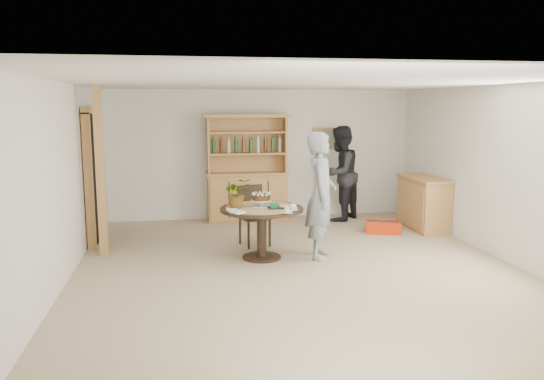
{
  "coord_description": "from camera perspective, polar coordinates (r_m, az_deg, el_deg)",
  "views": [
    {
      "loc": [
        -1.53,
        -6.77,
        2.22
      ],
      "look_at": [
        -0.31,
        0.35,
        1.05
      ],
      "focal_mm": 35.0,
      "sensor_mm": 36.0,
      "label": 1
    }
  ],
  "objects": [
    {
      "name": "ground",
      "position": [
        7.28,
        2.89,
        -8.56
      ],
      "size": [
        7.0,
        7.0,
        0.0
      ],
      "primitive_type": "plane",
      "color": "tan",
      "rests_on": "ground"
    },
    {
      "name": "room_shell",
      "position": [
        6.96,
        3.02,
        5.24
      ],
      "size": [
        6.04,
        7.04,
        2.52
      ],
      "color": "white",
      "rests_on": "ground"
    },
    {
      "name": "doorway",
      "position": [
        8.95,
        -18.71,
        1.56
      ],
      "size": [
        0.13,
        1.1,
        2.18
      ],
      "color": "black",
      "rests_on": "ground"
    },
    {
      "name": "pine_post",
      "position": [
        8.11,
        -17.97,
        1.88
      ],
      "size": [
        0.12,
        0.12,
        2.5
      ],
      "primitive_type": "cube",
      "color": "tan",
      "rests_on": "ground"
    },
    {
      "name": "hutch",
      "position": [
        10.2,
        -2.71,
        0.55
      ],
      "size": [
        1.62,
        0.54,
        2.04
      ],
      "color": "tan",
      "rests_on": "ground"
    },
    {
      "name": "sideboard",
      "position": [
        9.91,
        15.97,
        -1.32
      ],
      "size": [
        0.54,
        1.26,
        0.94
      ],
      "color": "tan",
      "rests_on": "ground"
    },
    {
      "name": "dining_table",
      "position": [
        7.65,
        -1.12,
        -2.99
      ],
      "size": [
        1.2,
        1.2,
        0.76
      ],
      "color": "black",
      "rests_on": "ground"
    },
    {
      "name": "dining_chair",
      "position": [
        8.46,
        -2.1,
        -2.29
      ],
      "size": [
        0.52,
        0.52,
        0.95
      ],
      "rotation": [
        0.0,
        0.0,
        0.27
      ],
      "color": "black",
      "rests_on": "ground"
    },
    {
      "name": "birthday_cake",
      "position": [
        7.65,
        -1.18,
        -0.87
      ],
      "size": [
        0.3,
        0.3,
        0.2
      ],
      "color": "white",
      "rests_on": "dining_table"
    },
    {
      "name": "flower_vase",
      "position": [
        7.59,
        -3.8,
        -0.3
      ],
      "size": [
        0.47,
        0.44,
        0.42
      ],
      "primitive_type": "imported",
      "rotation": [
        0.0,
        0.0,
        0.35
      ],
      "color": "#3F7233",
      "rests_on": "dining_table"
    },
    {
      "name": "gift_tray",
      "position": [
        7.53,
        0.64,
        -1.78
      ],
      "size": [
        0.3,
        0.2,
        0.08
      ],
      "color": "black",
      "rests_on": "dining_table"
    },
    {
      "name": "coffee_cup_a",
      "position": [
        7.41,
        2.26,
        -1.86
      ],
      "size": [
        0.15,
        0.15,
        0.09
      ],
      "color": "silver",
      "rests_on": "dining_table"
    },
    {
      "name": "coffee_cup_b",
      "position": [
        7.23,
        1.61,
        -2.18
      ],
      "size": [
        0.15,
        0.15,
        0.08
      ],
      "color": "silver",
      "rests_on": "dining_table"
    },
    {
      "name": "napkins",
      "position": [
        7.26,
        -3.95,
        -2.3
      ],
      "size": [
        0.24,
        0.33,
        0.03
      ],
      "color": "white",
      "rests_on": "dining_table"
    },
    {
      "name": "teen_boy",
      "position": [
        7.67,
        5.28,
        -0.61
      ],
      "size": [
        0.62,
        0.77,
        1.84
      ],
      "primitive_type": "imported",
      "rotation": [
        0.0,
        0.0,
        1.26
      ],
      "color": "gray",
      "rests_on": "ground"
    },
    {
      "name": "adult_person",
      "position": [
        10.24,
        7.32,
        1.78
      ],
      "size": [
        1.12,
        1.11,
        1.82
      ],
      "primitive_type": "imported",
      "rotation": [
        0.0,
        0.0,
        3.91
      ],
      "color": "black",
      "rests_on": "ground"
    },
    {
      "name": "red_suitcase",
      "position": [
        9.5,
        11.82,
        -3.89
      ],
      "size": [
        0.69,
        0.57,
        0.21
      ],
      "rotation": [
        0.0,
        0.0,
        -0.31
      ],
      "color": "red",
      "rests_on": "ground"
    }
  ]
}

